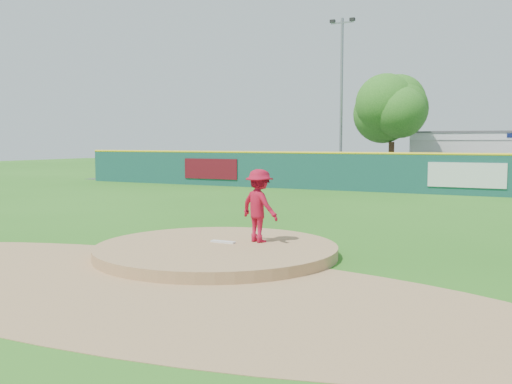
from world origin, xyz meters
The scene contains 12 objects.
ground centered at (0.00, 0.00, 0.00)m, with size 120.00×120.00×0.00m, color #286B19.
pitchers_mound centered at (0.00, 0.00, 0.00)m, with size 5.50×5.50×0.50m, color #9E774C.
pitching_rubber centered at (0.00, 0.30, 0.27)m, with size 0.60×0.15×0.04m, color white.
infield_dirt_arc centered at (0.00, -3.00, 0.01)m, with size 15.40×15.40×0.01m, color #9E774C.
parking_lot centered at (0.00, 27.00, 0.01)m, with size 44.00×16.00×0.02m, color #38383A.
pitcher centered at (0.70, 0.78, 1.10)m, with size 1.10×0.63×1.70m, color maroon.
van centered at (-0.07, 25.02, 0.67)m, with size 2.17×4.71×1.31m, color white.
fence_banners centered at (-3.87, 17.92, 1.00)m, with size 17.96×0.04×1.20m.
playground_slide centered at (-15.35, 22.27, 0.74)m, with size 0.93×2.63×1.45m.
outfield_fence centered at (0.00, 18.00, 1.09)m, with size 40.00×0.14×2.07m.
deciduous_tree centered at (-2.00, 25.00, 4.55)m, with size 5.60×5.60×7.36m.
light_pole_left centered at (-6.00, 27.00, 6.05)m, with size 1.75×0.25×11.00m.
Camera 1 is at (6.56, -11.03, 2.58)m, focal length 40.00 mm.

